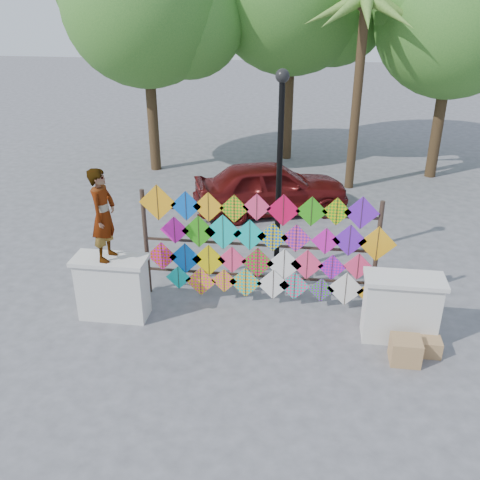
{
  "coord_description": "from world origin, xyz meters",
  "views": [
    {
      "loc": [
        0.94,
        -8.67,
        5.89
      ],
      "look_at": [
        -0.33,
        0.6,
        1.43
      ],
      "focal_mm": 40.0,
      "sensor_mm": 36.0,
      "label": 1
    }
  ],
  "objects_px": {
    "sedan": "(271,187)",
    "lamppost": "(280,158)",
    "kite_rack": "(262,248)",
    "vendor_woman": "(103,215)"
  },
  "relations": [
    {
      "from": "sedan",
      "to": "lamppost",
      "type": "distance_m",
      "value": 4.11
    },
    {
      "from": "kite_rack",
      "to": "sedan",
      "type": "bearing_deg",
      "value": 92.5
    },
    {
      "from": "vendor_woman",
      "to": "lamppost",
      "type": "relative_size",
      "value": 0.39
    },
    {
      "from": "kite_rack",
      "to": "lamppost",
      "type": "distance_m",
      "value": 1.96
    },
    {
      "from": "kite_rack",
      "to": "sedan",
      "type": "relative_size",
      "value": 1.15
    },
    {
      "from": "sedan",
      "to": "vendor_woman",
      "type": "bearing_deg",
      "value": 136.51
    },
    {
      "from": "sedan",
      "to": "lamppost",
      "type": "bearing_deg",
      "value": 167.43
    },
    {
      "from": "vendor_woman",
      "to": "sedan",
      "type": "bearing_deg",
      "value": -19.69
    },
    {
      "from": "sedan",
      "to": "lamppost",
      "type": "xyz_separation_m",
      "value": [
        0.43,
        -3.59,
        1.95
      ]
    },
    {
      "from": "sedan",
      "to": "lamppost",
      "type": "height_order",
      "value": "lamppost"
    }
  ]
}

